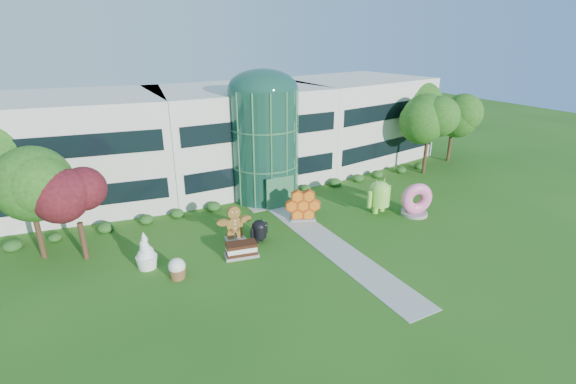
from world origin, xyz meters
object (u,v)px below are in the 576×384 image
android_green (380,194)px  gingerbread (234,223)px  donut (416,199)px  android_black (259,229)px

android_green → gingerbread: size_ratio=1.13×
donut → android_green: bearing=156.1°
android_green → donut: bearing=-46.4°
android_green → donut: (2.26, -1.87, -0.19)m
android_green → donut: android_green is taller
android_black → gingerbread: gingerbread is taller
android_green → donut: size_ratio=1.13×
donut → android_black: bearing=-171.9°
donut → gingerbread: size_ratio=1.00×
android_black → gingerbread: (-1.40, 1.25, 0.33)m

